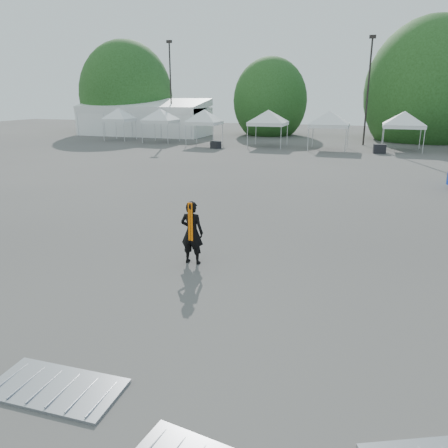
% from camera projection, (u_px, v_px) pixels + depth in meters
% --- Properties ---
extents(ground, '(120.00, 120.00, 0.00)m').
position_uv_depth(ground, '(239.00, 250.00, 13.70)').
color(ground, '#474442').
rests_on(ground, ground).
extents(marquee, '(15.00, 6.25, 4.23)m').
position_uv_depth(marquee, '(144.00, 118.00, 51.60)').
color(marquee, white).
rests_on(marquee, ground).
extents(light_pole_west, '(0.60, 0.25, 10.30)m').
position_uv_depth(light_pole_west, '(171.00, 84.00, 48.40)').
color(light_pole_west, black).
rests_on(light_pole_west, ground).
extents(light_pole_east, '(0.60, 0.25, 9.80)m').
position_uv_depth(light_pole_east, '(368.00, 85.00, 40.33)').
color(light_pole_east, black).
rests_on(light_pole_east, ground).
extents(tree_far_w, '(4.80, 4.80, 7.30)m').
position_uv_depth(tree_far_w, '(126.00, 95.00, 54.80)').
color(tree_far_w, '#382314').
rests_on(tree_far_w, ground).
extents(tree_mid_w, '(4.16, 4.16, 6.33)m').
position_uv_depth(tree_mid_w, '(270.00, 101.00, 51.37)').
color(tree_mid_w, '#382314').
rests_on(tree_mid_w, ground).
extents(tree_mid_e, '(5.12, 5.12, 7.79)m').
position_uv_depth(tree_mid_e, '(429.00, 93.00, 45.08)').
color(tree_mid_e, '#382314').
rests_on(tree_mid_e, ground).
extents(tent_a, '(3.75, 3.75, 3.88)m').
position_uv_depth(tent_a, '(119.00, 110.00, 45.62)').
color(tent_a, silver).
rests_on(tent_a, ground).
extents(tent_b, '(4.22, 4.22, 3.88)m').
position_uv_depth(tent_b, '(160.00, 111.00, 43.47)').
color(tent_b, silver).
rests_on(tent_b, ground).
extents(tent_c, '(4.12, 4.12, 3.88)m').
position_uv_depth(tent_c, '(204.00, 112.00, 40.90)').
color(tent_c, silver).
rests_on(tent_c, ground).
extents(tent_d, '(4.63, 4.63, 3.88)m').
position_uv_depth(tent_d, '(268.00, 113.00, 39.95)').
color(tent_d, silver).
rests_on(tent_d, ground).
extents(tent_e, '(4.70, 4.70, 3.88)m').
position_uv_depth(tent_e, '(330.00, 114.00, 37.69)').
color(tent_e, silver).
rests_on(tent_e, ground).
extents(tent_f, '(4.73, 4.73, 3.88)m').
position_uv_depth(tent_f, '(405.00, 114.00, 36.93)').
color(tent_f, silver).
rests_on(tent_f, ground).
extents(man, '(0.69, 0.46, 1.85)m').
position_uv_depth(man, '(192.00, 232.00, 12.42)').
color(man, black).
rests_on(man, ground).
extents(barrier_left, '(2.23, 1.16, 0.07)m').
position_uv_depth(barrier_left, '(56.00, 388.00, 7.24)').
color(barrier_left, '#A8ABB0').
rests_on(barrier_left, ground).
extents(crate_west, '(0.99, 0.90, 0.63)m').
position_uv_depth(crate_west, '(216.00, 145.00, 39.25)').
color(crate_west, black).
rests_on(crate_west, ground).
extents(crate_mid, '(1.03, 0.84, 0.75)m').
position_uv_depth(crate_mid, '(380.00, 149.00, 35.96)').
color(crate_mid, black).
rests_on(crate_mid, ground).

